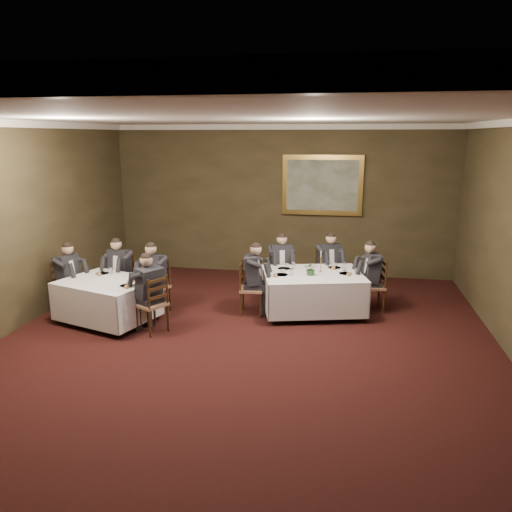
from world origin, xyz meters
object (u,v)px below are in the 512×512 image
(chair_main_backleft, at_px, (280,284))
(diner_main_backright, at_px, (328,273))
(diner_main_endleft, at_px, (252,288))
(diner_sec_endright, at_px, (151,303))
(chair_main_backright, at_px, (327,283))
(chair_main_endright, at_px, (373,296))
(diner_sec_backleft, at_px, (121,280))
(chair_sec_endleft, at_px, (68,298))
(diner_main_backleft, at_px, (281,273))
(painting, at_px, (322,185))
(centerpiece, at_px, (311,268))
(chair_main_endleft, at_px, (251,299))
(candlestick, at_px, (321,264))
(table_main, at_px, (313,289))
(table_second, at_px, (108,298))
(diner_sec_endleft, at_px, (68,287))
(diner_main_endright, at_px, (373,285))
(chair_sec_backright, at_px, (156,297))
(diner_sec_backright, at_px, (155,286))
(chair_sec_endright, at_px, (153,316))
(chair_sec_backleft, at_px, (122,291))

(chair_main_backleft, xyz_separation_m, diner_main_backright, (0.95, 0.23, 0.23))
(diner_main_endleft, bearing_deg, diner_sec_endright, -57.47)
(chair_main_backright, bearing_deg, chair_main_endright, 112.12)
(diner_sec_backleft, xyz_separation_m, chair_sec_endleft, (-0.80, -0.59, -0.23))
(diner_main_backleft, bearing_deg, diner_main_endleft, 50.61)
(diner_main_backright, xyz_separation_m, chair_main_endright, (0.87, -0.73, -0.23))
(diner_main_backleft, distance_m, painting, 2.57)
(chair_main_backright, xyz_separation_m, centerpiece, (-0.27, -1.16, 0.61))
(diner_main_backleft, relative_size, chair_main_endleft, 1.35)
(centerpiece, xyz_separation_m, candlestick, (0.16, 0.24, 0.02))
(table_main, xyz_separation_m, chair_main_endright, (1.12, 0.28, -0.17))
(table_main, bearing_deg, chair_main_endright, 14.19)
(chair_main_backleft, relative_size, chair_main_backright, 1.00)
(table_second, relative_size, diner_sec_endleft, 1.40)
(diner_main_endright, relative_size, chair_sec_backright, 1.35)
(diner_main_backleft, bearing_deg, candlestick, 123.14)
(chair_main_endleft, xyz_separation_m, painting, (1.12, 2.92, 1.85))
(diner_sec_backleft, distance_m, chair_sec_endleft, 1.02)
(chair_main_backleft, bearing_deg, candlestick, 122.80)
(diner_main_endleft, height_order, chair_sec_backright, diner_main_endleft)
(diner_main_endright, distance_m, diner_sec_endright, 4.09)
(diner_main_endleft, xyz_separation_m, diner_main_endright, (2.22, 0.56, 0.00))
(diner_main_endleft, xyz_separation_m, diner_sec_backright, (-1.79, -0.22, 0.00))
(chair_main_backleft, relative_size, chair_sec_endright, 1.00)
(diner_sec_endright, xyz_separation_m, candlestick, (2.74, 1.55, 0.40))
(chair_sec_endleft, bearing_deg, diner_main_endright, 113.37)
(diner_main_backright, bearing_deg, table_main, 48.77)
(chair_main_endleft, bearing_deg, diner_sec_endleft, -85.92)
(chair_main_backright, bearing_deg, chair_main_endleft, 16.32)
(chair_main_backright, relative_size, diner_sec_backleft, 0.74)
(chair_sec_endleft, relative_size, candlestick, 2.41)
(diner_main_endright, bearing_deg, painting, 14.54)
(chair_sec_backleft, xyz_separation_m, diner_sec_backleft, (-0.00, -0.01, 0.23))
(diner_main_backleft, relative_size, diner_main_endright, 1.00)
(table_second, relative_size, chair_sec_endleft, 1.88)
(table_second, relative_size, chair_sec_endright, 1.88)
(centerpiece, bearing_deg, diner_sec_backleft, -178.26)
(chair_main_backleft, xyz_separation_m, chair_main_backright, (0.95, 0.24, 0.00))
(chair_main_backright, distance_m, chair_main_endright, 1.15)
(chair_main_endright, height_order, diner_main_endright, diner_main_endright)
(painting, bearing_deg, diner_main_endleft, -110.76)
(candlestick, bearing_deg, diner_main_backleft, 141.54)
(chair_sec_backright, xyz_separation_m, diner_sec_endleft, (-1.60, -0.34, 0.23))
(diner_sec_backright, relative_size, candlestick, 3.24)
(chair_sec_backleft, xyz_separation_m, painting, (3.70, 2.87, 1.85))
(chair_main_backleft, bearing_deg, painting, -129.25)
(chair_sec_endleft, height_order, diner_sec_endleft, diner_sec_endleft)
(diner_sec_backright, xyz_separation_m, diner_sec_endleft, (-1.59, -0.33, 0.00))
(diner_sec_backleft, distance_m, diner_sec_backright, 0.85)
(chair_sec_endleft, bearing_deg, table_second, 84.44)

